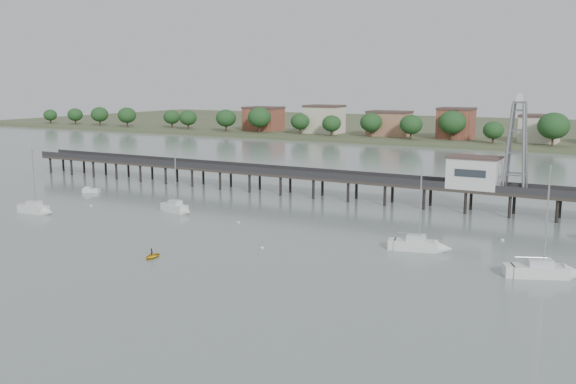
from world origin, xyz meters
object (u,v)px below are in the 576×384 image
(white_tender, at_px, (91,190))
(sailboat_c, at_px, (425,246))
(pier, at_px, (335,178))
(sailboat_b, at_px, (178,209))
(lattice_tower, at_px, (517,147))
(sailboat_a, at_px, (38,210))
(yellow_dinghy, at_px, (152,258))
(sailboat_d, at_px, (551,272))

(white_tender, bearing_deg, sailboat_c, -30.92)
(pier, distance_m, sailboat_b, 29.72)
(lattice_tower, distance_m, white_tender, 78.64)
(sailboat_a, distance_m, yellow_dinghy, 36.04)
(sailboat_d, distance_m, white_tender, 87.09)
(pier, distance_m, white_tender, 47.76)
(white_tender, bearing_deg, lattice_tower, -9.49)
(pier, xyz_separation_m, white_tender, (-44.57, -16.82, -3.41))
(pier, bearing_deg, sailboat_a, -135.79)
(sailboat_c, relative_size, yellow_dinghy, 4.52)
(white_tender, bearing_deg, yellow_dinghy, -58.00)
(yellow_dinghy, bearing_deg, sailboat_c, 22.70)
(sailboat_c, relative_size, sailboat_a, 1.10)
(sailboat_d, bearing_deg, yellow_dinghy, 175.97)
(sailboat_a, height_order, white_tender, sailboat_a)
(sailboat_c, bearing_deg, lattice_tower, 64.20)
(sailboat_c, distance_m, sailboat_a, 62.85)
(lattice_tower, bearing_deg, sailboat_c, -101.93)
(sailboat_c, height_order, sailboat_b, sailboat_c)
(pier, xyz_separation_m, lattice_tower, (31.50, 0.00, 7.31))
(sailboat_c, height_order, sailboat_a, sailboat_c)
(pier, xyz_separation_m, yellow_dinghy, (-2.63, -47.35, -3.79))
(pier, xyz_separation_m, sailboat_a, (-36.75, -35.75, -3.14))
(sailboat_a, height_order, sailboat_d, sailboat_d)
(pier, relative_size, white_tender, 43.11)
(sailboat_b, bearing_deg, yellow_dinghy, -45.81)
(sailboat_c, relative_size, sailboat_b, 1.16)
(lattice_tower, height_order, white_tender, lattice_tower)
(sailboat_b, relative_size, sailboat_a, 0.95)
(pier, relative_size, sailboat_d, 11.39)
(white_tender, height_order, yellow_dinghy, yellow_dinghy)
(sailboat_d, relative_size, white_tender, 3.79)
(sailboat_b, bearing_deg, lattice_tower, 38.66)
(sailboat_a, relative_size, white_tender, 3.18)
(pier, height_order, lattice_tower, lattice_tower)
(sailboat_b, xyz_separation_m, yellow_dinghy, (14.47, -23.25, -0.66))
(pier, distance_m, sailboat_a, 51.37)
(sailboat_b, height_order, sailboat_d, sailboat_d)
(sailboat_b, bearing_deg, pier, 66.93)
(lattice_tower, distance_m, sailboat_a, 77.76)
(pier, distance_m, yellow_dinghy, 47.58)
(sailboat_b, height_order, yellow_dinghy, sailboat_b)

